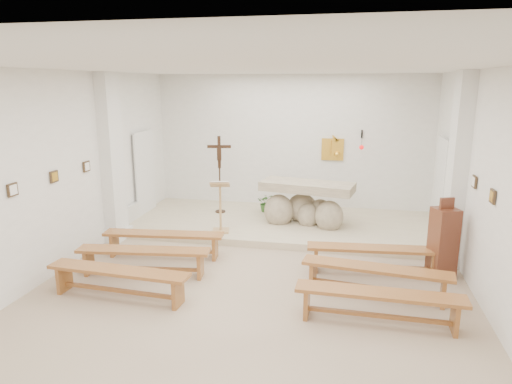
% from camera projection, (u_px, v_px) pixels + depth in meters
% --- Properties ---
extents(ground, '(7.00, 10.00, 0.00)m').
position_uv_depth(ground, '(250.00, 293.00, 7.32)').
color(ground, tan).
rests_on(ground, ground).
extents(wall_left, '(0.02, 10.00, 3.50)m').
position_uv_depth(wall_left, '(45.00, 177.00, 7.59)').
color(wall_left, white).
rests_on(wall_left, ground).
extents(wall_right, '(0.02, 10.00, 3.50)m').
position_uv_depth(wall_right, '(499.00, 198.00, 6.23)').
color(wall_right, white).
rests_on(wall_right, ground).
extents(wall_back, '(7.00, 0.02, 3.50)m').
position_uv_depth(wall_back, '(291.00, 144.00, 11.67)').
color(wall_back, white).
rests_on(wall_back, ground).
extents(ceiling, '(7.00, 10.00, 0.02)m').
position_uv_depth(ceiling, '(249.00, 68.00, 6.51)').
color(ceiling, silver).
rests_on(ceiling, wall_back).
extents(sanctuary_platform, '(6.98, 3.00, 0.15)m').
position_uv_depth(sanctuary_platform, '(282.00, 224.00, 10.64)').
color(sanctuary_platform, beige).
rests_on(sanctuary_platform, ground).
extents(pilaster_left, '(0.26, 0.55, 3.50)m').
position_uv_depth(pilaster_left, '(112.00, 158.00, 9.48)').
color(pilaster_left, white).
rests_on(pilaster_left, ground).
extents(pilaster_right, '(0.26, 0.55, 3.50)m').
position_uv_depth(pilaster_right, '(457.00, 171.00, 8.16)').
color(pilaster_right, white).
rests_on(pilaster_right, ground).
extents(gold_wall_relief, '(0.55, 0.04, 0.55)m').
position_uv_depth(gold_wall_relief, '(333.00, 149.00, 11.46)').
color(gold_wall_relief, gold).
rests_on(gold_wall_relief, wall_back).
extents(sanctuary_lamp, '(0.11, 0.36, 0.44)m').
position_uv_depth(sanctuary_lamp, '(362.00, 145.00, 11.04)').
color(sanctuary_lamp, black).
rests_on(sanctuary_lamp, wall_back).
extents(station_frame_left_front, '(0.03, 0.20, 0.20)m').
position_uv_depth(station_frame_left_front, '(13.00, 190.00, 6.83)').
color(station_frame_left_front, '#402E1C').
rests_on(station_frame_left_front, wall_left).
extents(station_frame_left_mid, '(0.03, 0.20, 0.20)m').
position_uv_depth(station_frame_left_mid, '(54.00, 177.00, 7.79)').
color(station_frame_left_mid, '#402E1C').
rests_on(station_frame_left_mid, wall_left).
extents(station_frame_left_rear, '(0.03, 0.20, 0.20)m').
position_uv_depth(station_frame_left_rear, '(87.00, 166.00, 8.74)').
color(station_frame_left_rear, '#402E1C').
rests_on(station_frame_left_rear, wall_left).
extents(station_frame_right_mid, '(0.03, 0.20, 0.20)m').
position_uv_depth(station_frame_right_mid, '(492.00, 196.00, 6.43)').
color(station_frame_right_mid, '#402E1C').
rests_on(station_frame_right_mid, wall_right).
extents(station_frame_right_rear, '(0.03, 0.20, 0.20)m').
position_uv_depth(station_frame_right_rear, '(474.00, 182.00, 7.39)').
color(station_frame_right_rear, '#402E1C').
rests_on(station_frame_right_rear, wall_right).
extents(radiator_left, '(0.10, 0.85, 0.52)m').
position_uv_depth(radiator_left, '(130.00, 217.00, 10.50)').
color(radiator_left, silver).
rests_on(radiator_left, ground).
extents(radiator_right, '(0.10, 0.85, 0.52)m').
position_uv_depth(radiator_right, '(445.00, 237.00, 9.16)').
color(radiator_right, silver).
rests_on(radiator_right, ground).
extents(altar, '(2.17, 1.16, 1.06)m').
position_uv_depth(altar, '(306.00, 206.00, 10.33)').
color(altar, '#BDAF90').
rests_on(altar, sanctuary_platform).
extents(lectern, '(0.47, 0.42, 1.15)m').
position_uv_depth(lectern, '(220.00, 206.00, 9.71)').
color(lectern, tan).
rests_on(lectern, sanctuary_platform).
extents(crucifix_stand, '(0.57, 0.25, 1.89)m').
position_uv_depth(crucifix_stand, '(220.00, 169.00, 11.08)').
color(crucifix_stand, '#321D0F').
rests_on(crucifix_stand, sanctuary_platform).
extents(potted_plant, '(0.44, 0.39, 0.46)m').
position_uv_depth(potted_plant, '(266.00, 203.00, 11.33)').
color(potted_plant, '#326127').
rests_on(potted_plant, sanctuary_platform).
extents(donation_pedestal, '(0.49, 0.49, 1.42)m').
position_uv_depth(donation_pedestal, '(443.00, 243.00, 7.77)').
color(donation_pedestal, brown).
rests_on(donation_pedestal, ground).
extents(bench_left_front, '(2.33, 0.61, 0.49)m').
position_uv_depth(bench_left_front, '(164.00, 239.00, 8.75)').
color(bench_left_front, '#97612B').
rests_on(bench_left_front, ground).
extents(bench_right_front, '(2.33, 0.56, 0.49)m').
position_uv_depth(bench_right_front, '(373.00, 254.00, 7.99)').
color(bench_right_front, '#97612B').
rests_on(bench_right_front, ground).
extents(bench_left_second, '(2.33, 0.65, 0.49)m').
position_uv_depth(bench_left_second, '(144.00, 256.00, 7.90)').
color(bench_left_second, '#97612B').
rests_on(bench_left_second, ground).
extents(bench_right_second, '(2.33, 0.66, 0.49)m').
position_uv_depth(bench_right_second, '(376.00, 274.00, 7.14)').
color(bench_right_second, '#97612B').
rests_on(bench_right_second, ground).
extents(bench_left_third, '(2.32, 0.51, 0.49)m').
position_uv_depth(bench_left_third, '(119.00, 276.00, 7.05)').
color(bench_left_third, '#97612B').
rests_on(bench_left_third, ground).
extents(bench_right_third, '(2.31, 0.42, 0.49)m').
position_uv_depth(bench_right_third, '(379.00, 300.00, 6.29)').
color(bench_right_third, '#97612B').
rests_on(bench_right_third, ground).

